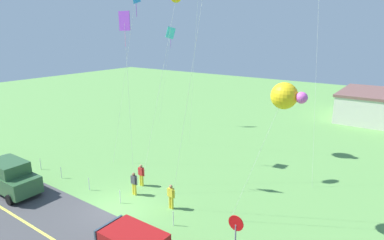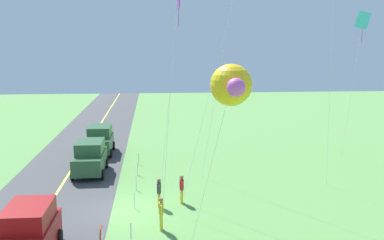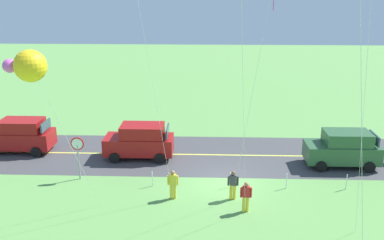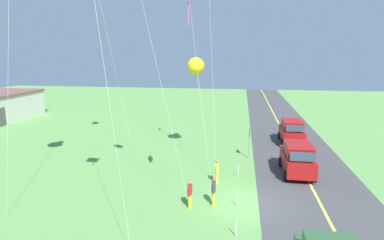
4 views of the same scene
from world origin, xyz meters
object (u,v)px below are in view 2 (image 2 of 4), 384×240
at_px(car_suv_foreground, 28,233).
at_px(person_adult_near, 161,213).
at_px(car_parked_west_far, 100,140).
at_px(kite_pink_drift, 231,85).
at_px(kite_blue_mid, 178,1).
at_px(kite_purple_back, 362,23).
at_px(person_child_watcher, 182,188).
at_px(car_parked_west_near, 90,157).
at_px(person_adult_companion, 159,192).

xyz_separation_m(car_suv_foreground, person_adult_near, (-2.56, 5.48, -0.29)).
bearing_deg(car_parked_west_far, kite_pink_drift, 17.28).
bearing_deg(kite_blue_mid, car_parked_west_far, -153.79).
distance_m(person_adult_near, kite_blue_mid, 11.17).
bearing_deg(kite_purple_back, car_parked_west_far, -101.96).
xyz_separation_m(car_parked_west_far, person_child_watcher, (12.39, 5.80, -0.29)).
relative_size(person_child_watcher, kite_purple_back, 0.14).
distance_m(car_parked_west_near, kite_blue_mid, 12.74).
relative_size(car_parked_west_near, kite_blue_mid, 0.37).
xyz_separation_m(car_parked_west_near, kite_pink_drift, (16.03, 6.86, 6.25)).
relative_size(car_suv_foreground, kite_pink_drift, 0.54).
xyz_separation_m(car_parked_west_near, kite_blue_mid, (5.66, 5.73, 9.87)).
bearing_deg(person_adult_companion, kite_purple_back, -91.76).
bearing_deg(kite_purple_back, kite_blue_mid, -61.64).
xyz_separation_m(car_suv_foreground, kite_blue_mid, (-7.04, 6.60, 9.87)).
relative_size(person_adult_companion, kite_pink_drift, 0.20).
bearing_deg(kite_purple_back, car_suv_foreground, -54.62).
bearing_deg(person_adult_near, car_parked_west_far, -146.57).
relative_size(person_adult_near, kite_blue_mid, 0.13).
xyz_separation_m(kite_pink_drift, kite_purple_back, (-17.83, 12.68, 2.85)).
bearing_deg(person_adult_near, car_suv_foreground, -47.45).
bearing_deg(person_child_watcher, person_adult_near, 127.51).
xyz_separation_m(person_adult_near, person_adult_companion, (-3.13, -0.05, 0.00)).
bearing_deg(person_adult_companion, kite_pink_drift, 162.09).
distance_m(car_parked_west_far, kite_pink_drift, 23.83).
relative_size(car_parked_west_far, person_adult_near, 2.75).
bearing_deg(car_parked_west_far, car_suv_foreground, -2.76).
bearing_deg(car_suv_foreground, person_adult_near, 115.04).
bearing_deg(person_adult_near, car_parked_west_near, -138.04).
relative_size(car_parked_west_near, person_adult_near, 2.75).
xyz_separation_m(car_parked_west_near, person_adult_companion, (7.02, 4.56, -0.29)).
xyz_separation_m(car_parked_west_near, car_parked_west_far, (-5.93, 0.03, 0.00)).
height_order(person_child_watcher, kite_pink_drift, kite_pink_drift).
relative_size(person_adult_near, kite_pink_drift, 0.20).
height_order(kite_pink_drift, kite_purple_back, kite_purple_back).
distance_m(person_child_watcher, kite_purple_back, 18.56).
bearing_deg(kite_pink_drift, person_child_watcher, -173.82).
distance_m(car_parked_west_near, person_child_watcher, 8.70).
xyz_separation_m(car_parked_west_far, person_adult_companion, (12.94, 4.53, -0.29)).
bearing_deg(car_suv_foreground, person_child_watcher, 133.00).
xyz_separation_m(person_adult_companion, kite_pink_drift, (9.02, 2.30, 6.54)).
height_order(person_adult_companion, person_child_watcher, same).
relative_size(car_suv_foreground, person_child_watcher, 2.75).
bearing_deg(car_parked_west_far, kite_purple_back, 78.04).
bearing_deg(person_child_watcher, car_parked_west_near, 7.82).
bearing_deg(car_parked_west_near, kite_blue_mid, 45.37).
bearing_deg(car_parked_west_far, kite_blue_mid, 26.21).
relative_size(car_parked_west_near, person_child_watcher, 2.75).
height_order(car_suv_foreground, car_parked_west_far, same).
bearing_deg(kite_blue_mid, car_suv_foreground, -43.15).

